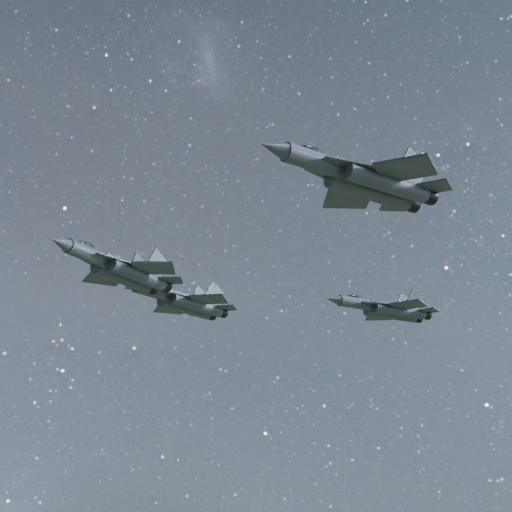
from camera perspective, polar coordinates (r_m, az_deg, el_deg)
jet_lead at (r=88.58m, az=-9.77°, el=-0.98°), size 18.32×12.00×4.72m
jet_left at (r=97.95m, az=-5.34°, el=-3.32°), size 17.49×11.85×4.40m
jet_right at (r=68.05m, az=7.90°, el=5.53°), size 18.62×13.31×4.76m
jet_slot at (r=107.94m, az=9.49°, el=-3.83°), size 17.03×11.91×4.29m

